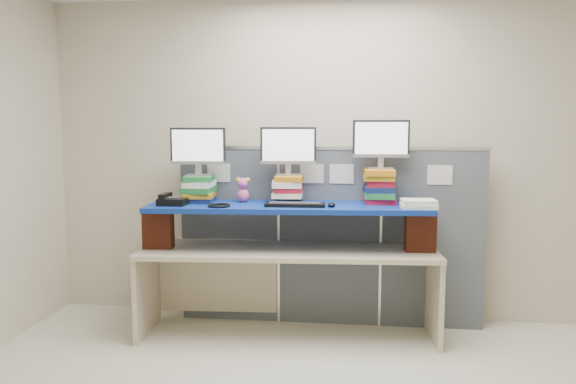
# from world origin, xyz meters

# --- Properties ---
(room) EXTENTS (5.00, 4.00, 2.80)m
(room) POSITION_xyz_m (0.00, 0.00, 1.40)
(room) COLOR beige
(room) RESTS_ON ground
(cubicle_partition) EXTENTS (2.60, 0.06, 1.53)m
(cubicle_partition) POSITION_xyz_m (-0.00, 1.78, 0.77)
(cubicle_partition) COLOR #484D55
(cubicle_partition) RESTS_ON ground
(desk) EXTENTS (2.41, 0.85, 0.72)m
(desk) POSITION_xyz_m (-0.31, 1.46, 0.58)
(desk) COLOR beige
(desk) RESTS_ON ground
(brick_pier_left) EXTENTS (0.24, 0.14, 0.32)m
(brick_pier_left) POSITION_xyz_m (-1.35, 1.34, 0.88)
(brick_pier_left) COLOR maroon
(brick_pier_left) RESTS_ON desk
(brick_pier_right) EXTENTS (0.24, 0.14, 0.32)m
(brick_pier_right) POSITION_xyz_m (0.73, 1.48, 0.88)
(brick_pier_right) COLOR maroon
(brick_pier_right) RESTS_ON desk
(blue_board) EXTENTS (2.26, 0.71, 0.04)m
(blue_board) POSITION_xyz_m (-0.31, 1.46, 1.06)
(blue_board) COLOR navy
(blue_board) RESTS_ON brick_pier_left
(book_stack_left) EXTENTS (0.26, 0.32, 0.21)m
(book_stack_left) POSITION_xyz_m (-1.06, 1.53, 1.18)
(book_stack_left) COLOR #111F4B
(book_stack_left) RESTS_ON blue_board
(book_stack_center) EXTENTS (0.27, 0.32, 0.22)m
(book_stack_center) POSITION_xyz_m (-0.33, 1.58, 1.19)
(book_stack_center) COLOR #111F4B
(book_stack_center) RESTS_ON blue_board
(book_stack_right) EXTENTS (0.27, 0.32, 0.28)m
(book_stack_right) POSITION_xyz_m (0.41, 1.63, 1.21)
(book_stack_right) COLOR #AA132E
(book_stack_right) RESTS_ON blue_board
(monitor_left) EXTENTS (0.45, 0.14, 0.39)m
(monitor_left) POSITION_xyz_m (-1.06, 1.53, 1.51)
(monitor_left) COLOR #949398
(monitor_left) RESTS_ON book_stack_left
(monitor_center) EXTENTS (0.45, 0.14, 0.39)m
(monitor_center) POSITION_xyz_m (-0.33, 1.58, 1.52)
(monitor_center) COLOR #949398
(monitor_center) RESTS_ON book_stack_center
(monitor_right) EXTENTS (0.45, 0.14, 0.39)m
(monitor_right) POSITION_xyz_m (0.41, 1.63, 1.58)
(monitor_right) COLOR #949398
(monitor_right) RESTS_ON book_stack_right
(keyboard) EXTENTS (0.47, 0.17, 0.03)m
(keyboard) POSITION_xyz_m (-0.25, 1.36, 1.09)
(keyboard) COLOR black
(keyboard) RESTS_ON blue_board
(mouse) EXTENTS (0.09, 0.12, 0.03)m
(mouse) POSITION_xyz_m (0.03, 1.37, 1.09)
(mouse) COLOR black
(mouse) RESTS_ON blue_board
(desk_phone) EXTENTS (0.22, 0.20, 0.09)m
(desk_phone) POSITION_xyz_m (-1.22, 1.32, 1.11)
(desk_phone) COLOR black
(desk_phone) RESTS_ON blue_board
(headset) EXTENTS (0.19, 0.19, 0.02)m
(headset) POSITION_xyz_m (-0.83, 1.27, 1.09)
(headset) COLOR black
(headset) RESTS_ON blue_board
(plush_toy) EXTENTS (0.12, 0.09, 0.20)m
(plush_toy) POSITION_xyz_m (-0.70, 1.55, 1.18)
(plush_toy) COLOR #DA5394
(plush_toy) RESTS_ON blue_board
(binder_stack) EXTENTS (0.28, 0.23, 0.06)m
(binder_stack) POSITION_xyz_m (0.70, 1.40, 1.11)
(binder_stack) COLOR #EFEBCB
(binder_stack) RESTS_ON blue_board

